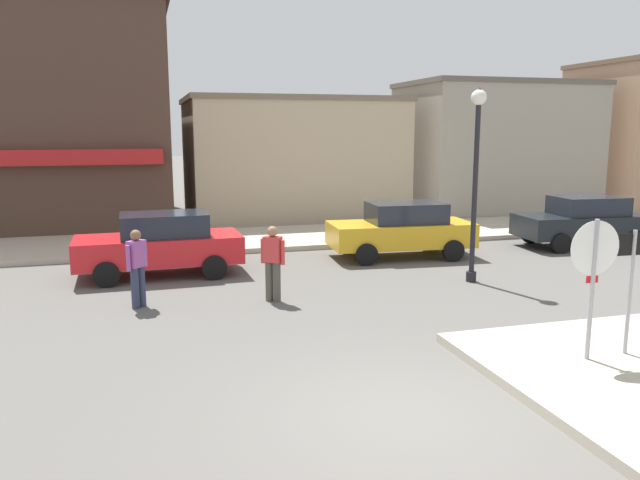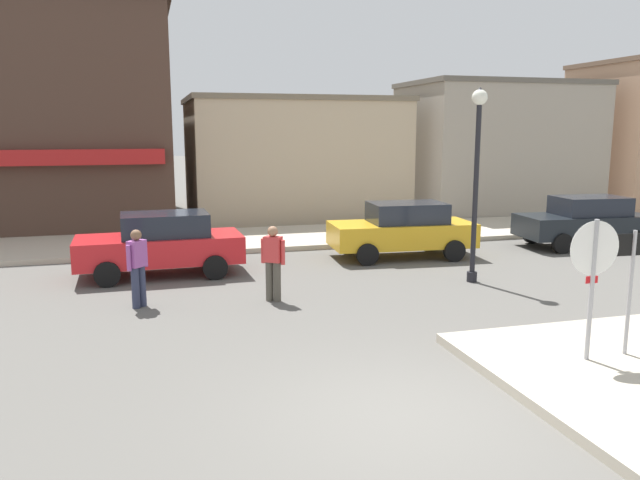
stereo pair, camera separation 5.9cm
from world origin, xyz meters
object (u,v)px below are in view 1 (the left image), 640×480
at_px(one_way_sign, 631,280).
at_px(parked_car_nearest, 160,243).
at_px(parked_car_second, 402,229).
at_px(stop_sign, 593,271).
at_px(parked_car_third, 584,221).
at_px(pedestrian_crossing_far, 273,261).
at_px(lamp_post, 476,157).
at_px(pedestrian_crossing_near, 137,266).

height_order(one_way_sign, parked_car_nearest, one_way_sign).
bearing_deg(one_way_sign, parked_car_second, 90.86).
distance_m(stop_sign, parked_car_third, 10.81).
bearing_deg(pedestrian_crossing_far, parked_car_second, 38.38).
bearing_deg(lamp_post, parked_car_nearest, 159.36).
bearing_deg(parked_car_third, stop_sign, -128.12).
relative_size(parked_car_third, pedestrian_crossing_near, 2.56).
height_order(stop_sign, pedestrian_crossing_far, stop_sign).
relative_size(lamp_post, parked_car_second, 1.11).
relative_size(parked_car_third, pedestrian_crossing_far, 2.56).
distance_m(stop_sign, one_way_sign, 0.76).
relative_size(parked_car_second, pedestrian_crossing_near, 2.55).
bearing_deg(parked_car_second, parked_car_third, -0.25).
height_order(parked_car_second, parked_car_third, same).
xyz_separation_m(stop_sign, parked_car_nearest, (-6.04, 8.08, -0.71)).
relative_size(stop_sign, lamp_post, 0.51).
xyz_separation_m(parked_car_second, pedestrian_crossing_far, (-4.44, -3.52, 0.06)).
xyz_separation_m(pedestrian_crossing_near, pedestrian_crossing_far, (2.74, -0.29, 0.00)).
height_order(lamp_post, parked_car_nearest, lamp_post).
relative_size(parked_car_nearest, pedestrian_crossing_far, 2.51).
bearing_deg(pedestrian_crossing_near, parked_car_second, 24.23).
xyz_separation_m(stop_sign, parked_car_third, (6.66, 8.49, -0.71)).
bearing_deg(one_way_sign, stop_sign, -177.12).
distance_m(stop_sign, parked_car_nearest, 10.11).
relative_size(parked_car_second, pedestrian_crossing_far, 2.55).
distance_m(one_way_sign, parked_car_second, 8.50).
height_order(parked_car_second, pedestrian_crossing_near, pedestrian_crossing_near).
distance_m(parked_car_second, pedestrian_crossing_far, 5.67).
bearing_deg(one_way_sign, pedestrian_crossing_near, 144.32).
bearing_deg(pedestrian_crossing_near, lamp_post, 0.85).
xyz_separation_m(parked_car_nearest, parked_car_third, (12.70, 0.41, 0.00)).
bearing_deg(parked_car_third, one_way_sign, -125.05).
relative_size(lamp_post, pedestrian_crossing_far, 2.82).
height_order(parked_car_nearest, parked_car_second, same).
distance_m(parked_car_nearest, pedestrian_crossing_near, 2.84).
bearing_deg(parked_car_second, stop_sign, -94.07).
relative_size(lamp_post, pedestrian_crossing_near, 2.82).
xyz_separation_m(parked_car_nearest, parked_car_second, (6.65, 0.44, 0.00)).
relative_size(parked_car_second, parked_car_third, 1.00).
relative_size(pedestrian_crossing_near, pedestrian_crossing_far, 1.00).
relative_size(stop_sign, pedestrian_crossing_near, 1.43).
xyz_separation_m(one_way_sign, parked_car_third, (5.93, 8.45, -0.52)).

